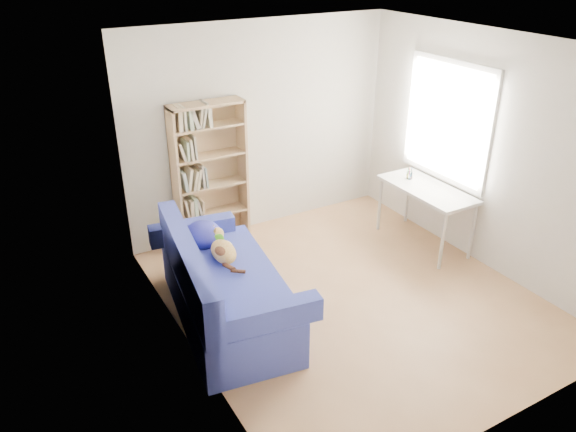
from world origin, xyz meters
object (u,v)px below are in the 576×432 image
(bookshelf, at_px, (210,181))
(desk, at_px, (427,193))
(pen_cup, at_px, (410,175))
(sofa, at_px, (222,287))

(bookshelf, xyz_separation_m, desk, (2.21, -1.33, -0.14))
(pen_cup, bearing_deg, bookshelf, 155.57)
(desk, relative_size, pen_cup, 8.51)
(bookshelf, xyz_separation_m, pen_cup, (2.21, -1.01, -0.01))
(bookshelf, bearing_deg, desk, -30.98)
(sofa, height_order, bookshelf, bookshelf)
(desk, height_order, pen_cup, pen_cup)
(desk, bearing_deg, sofa, -176.01)
(bookshelf, relative_size, desk, 1.43)
(bookshelf, height_order, pen_cup, bookshelf)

